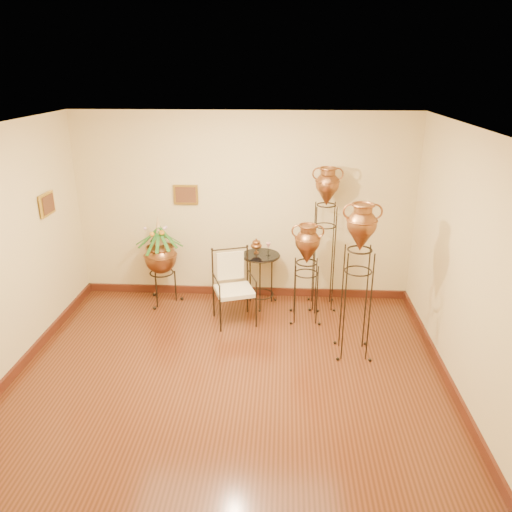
# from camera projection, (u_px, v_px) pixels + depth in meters

# --- Properties ---
(ground) EXTENTS (5.00, 5.00, 0.00)m
(ground) POSITION_uv_depth(u_px,v_px,m) (227.00, 389.00, 5.55)
(ground) COLOR #5A2915
(ground) RESTS_ON ground
(room_shell) EXTENTS (5.02, 5.02, 2.81)m
(room_shell) POSITION_uv_depth(u_px,v_px,m) (223.00, 242.00, 4.94)
(room_shell) COLOR #D5BF89
(room_shell) RESTS_ON ground
(amphora_tall) EXTENTS (0.53, 0.53, 2.11)m
(amphora_tall) POSITION_uv_depth(u_px,v_px,m) (325.00, 238.00, 7.11)
(amphora_tall) COLOR black
(amphora_tall) RESTS_ON ground
(amphora_mid) EXTENTS (0.45, 0.45, 1.95)m
(amphora_mid) POSITION_uv_depth(u_px,v_px,m) (357.00, 280.00, 5.91)
(amphora_mid) COLOR black
(amphora_mid) RESTS_ON ground
(amphora_short) EXTENTS (0.49, 0.49, 1.42)m
(amphora_short) POSITION_uv_depth(u_px,v_px,m) (306.00, 272.00, 6.87)
(amphora_short) COLOR black
(amphora_short) RESTS_ON ground
(planter_urn) EXTENTS (0.84, 0.84, 1.39)m
(planter_urn) POSITION_uv_depth(u_px,v_px,m) (160.00, 254.00, 7.34)
(planter_urn) COLOR black
(planter_urn) RESTS_ON ground
(armchair) EXTENTS (0.72, 0.70, 1.03)m
(armchair) POSITION_uv_depth(u_px,v_px,m) (234.00, 288.00, 6.84)
(armchair) COLOR black
(armchair) RESTS_ON ground
(side_table) EXTENTS (0.62, 0.62, 1.02)m
(side_table) POSITION_uv_depth(u_px,v_px,m) (261.00, 278.00, 7.39)
(side_table) COLOR black
(side_table) RESTS_ON ground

